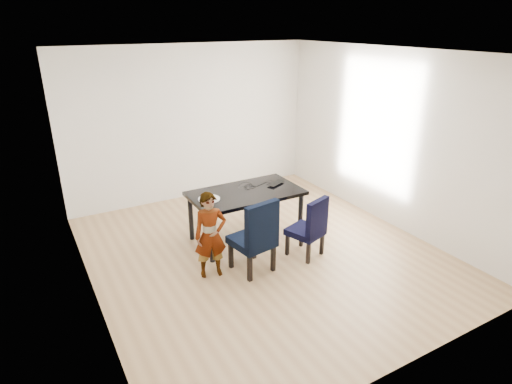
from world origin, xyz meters
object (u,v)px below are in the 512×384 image
chair_left (252,235)px  dining_table (246,215)px  child (210,235)px  chair_right (306,226)px  laptop (273,183)px  plate (209,199)px

chair_left → dining_table: bearing=57.7°
chair_left → child: size_ratio=0.90×
chair_left → chair_right: (0.82, -0.03, -0.07)m
laptop → chair_left: bearing=20.8°
chair_left → plate: (-0.23, 0.80, 0.25)m
child → laptop: (1.37, 0.73, 0.20)m
chair_left → plate: bearing=97.4°
dining_table → laptop: (0.52, 0.08, 0.39)m
chair_right → child: 1.35m
child → dining_table: bearing=48.9°
child → plate: bearing=78.5°
chair_left → child: child is taller
chair_left → laptop: 1.25m
child → plate: child is taller
chair_left → child: bearing=154.9°
chair_right → laptop: (0.04, 0.91, 0.32)m
dining_table → child: child is taller
chair_right → laptop: chair_right is taller
dining_table → chair_left: bearing=-113.4°
plate → child: bearing=-113.1°
plate → laptop: bearing=4.1°
child → chair_right: bearing=3.8°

